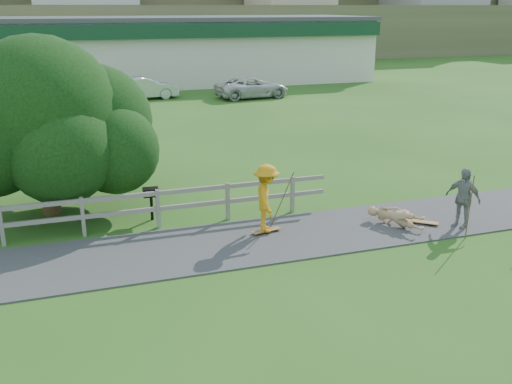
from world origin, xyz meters
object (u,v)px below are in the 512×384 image
tree (45,149)px  car_silver (144,88)px  skater_rider (266,202)px  car_white (252,87)px  bbq (151,204)px  spectator_b (463,198)px  skater_fallen (395,217)px

tree → car_silver: bearing=74.9°
skater_rider → car_white: bearing=-4.1°
car_silver → bbq: (-2.98, -22.67, -0.25)m
spectator_b → tree: bearing=-139.1°
skater_fallen → tree: 10.17m
bbq → car_silver: bearing=85.3°
car_white → tree: tree is taller
spectator_b → bbq: spectator_b is taller
skater_rider → skater_fallen: (3.57, -0.68, -0.62)m
tree → bbq: 3.48m
skater_rider → tree: (-5.51, 3.60, 1.04)m
car_silver → tree: size_ratio=0.63×
spectator_b → bbq: size_ratio=1.80×
spectator_b → car_silver: size_ratio=0.39×
skater_rider → car_white: size_ratio=0.37×
bbq → spectator_b: bearing=-19.7°
car_silver → tree: bearing=158.9°
car_silver → bbq: 22.87m
car_silver → bbq: bearing=166.6°
car_silver → car_white: 7.19m
skater_fallen → skater_rider: bearing=139.9°
skater_fallen → car_silver: bearing=68.2°
spectator_b → tree: 11.89m
car_silver → car_white: (6.99, -1.70, -0.04)m
skater_rider → car_white: 24.13m
skater_rider → tree: tree is taller
tree → skater_rider: bearing=-33.1°
spectator_b → skater_rider: bearing=-128.4°
skater_rider → tree: bearing=70.1°
skater_rider → skater_fallen: skater_rider is taller
car_white → tree: size_ratio=0.71×
car_white → spectator_b: bearing=168.7°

